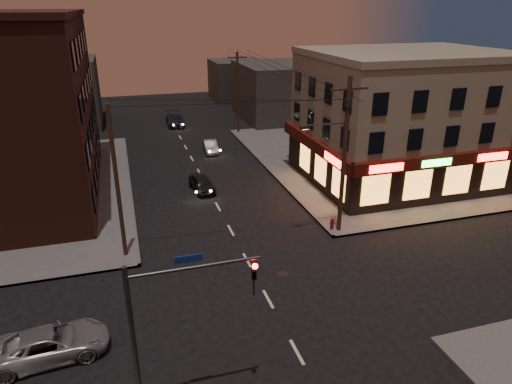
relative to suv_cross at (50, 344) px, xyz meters
name	(u,v)px	position (x,y,z in m)	size (l,w,h in m)	color
ground	(268,299)	(10.09, 1.23, -0.66)	(120.00, 120.00, 0.00)	black
sidewalk_ne	(382,157)	(28.09, 20.23, -0.59)	(24.00, 28.00, 0.15)	#514F4C
pizza_building	(402,118)	(26.02, 14.66, 4.68)	(15.85, 12.85, 10.50)	gray
brick_apartment	(3,111)	(-4.41, 20.23, 5.99)	(12.00, 20.00, 13.00)	#421F15
bg_building_ne_a	(280,91)	(24.09, 39.23, 2.84)	(10.00, 12.00, 7.00)	#3F3D3A
bg_building_nw	(60,93)	(-2.91, 43.23, 3.34)	(9.00, 10.00, 8.00)	#3F3D3A
bg_building_ne_b	(238,80)	(22.09, 53.23, 2.34)	(8.00, 8.00, 6.00)	#3F3D3A
utility_pole_main	(343,148)	(16.77, 7.03, 5.10)	(4.20, 0.44, 10.00)	#382619
utility_pole_far	(238,93)	(16.89, 33.23, 3.99)	(0.26, 0.26, 9.00)	#382619
utility_pole_west	(117,184)	(3.29, 7.73, 3.99)	(0.24, 0.24, 9.00)	#382619
traffic_signal	(163,320)	(4.52, -4.37, 3.49)	(4.49, 0.32, 6.47)	#333538
suv_cross	(50,344)	(0.00, 0.00, 0.00)	(2.20, 4.76, 1.32)	gray
sedan_near	(202,183)	(9.54, 16.72, -0.03)	(1.48, 3.69, 1.26)	black
sedan_mid	(210,146)	(12.28, 26.82, -0.06)	(1.27, 3.64, 1.20)	slate
sedan_far	(175,120)	(10.26, 39.00, 0.06)	(2.03, 4.99, 1.45)	black
fire_hydrant	(332,223)	(16.49, 7.23, -0.07)	(0.36, 0.36, 0.80)	maroon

